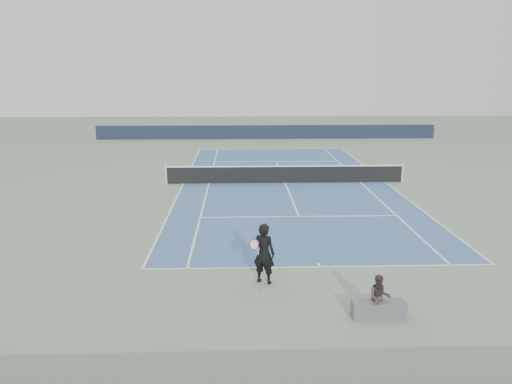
{
  "coord_description": "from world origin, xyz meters",
  "views": [
    {
      "loc": [
        -2.49,
        -26.27,
        5.96
      ],
      "look_at": [
        -1.8,
        -6.47,
        1.1
      ],
      "focal_mm": 35.0,
      "sensor_mm": 36.0,
      "label": 1
    }
  ],
  "objects_px": {
    "tennis_player": "(264,253)",
    "tennis_net": "(285,174)",
    "spectator_bench": "(379,303)",
    "tennis_ball": "(263,293)"
  },
  "relations": [
    {
      "from": "tennis_net",
      "to": "spectator_bench",
      "type": "relative_size",
      "value": 9.51
    },
    {
      "from": "spectator_bench",
      "to": "tennis_net",
      "type": "bearing_deg",
      "value": 93.5
    },
    {
      "from": "tennis_player",
      "to": "tennis_ball",
      "type": "distance_m",
      "value": 1.16
    },
    {
      "from": "tennis_player",
      "to": "tennis_ball",
      "type": "relative_size",
      "value": 25.82
    },
    {
      "from": "tennis_net",
      "to": "spectator_bench",
      "type": "xyz_separation_m",
      "value": [
        0.93,
        -15.12,
        -0.12
      ]
    },
    {
      "from": "tennis_ball",
      "to": "spectator_bench",
      "type": "relative_size",
      "value": 0.05
    },
    {
      "from": "tennis_net",
      "to": "tennis_player",
      "type": "relative_size",
      "value": 7.25
    },
    {
      "from": "tennis_net",
      "to": "tennis_ball",
      "type": "height_order",
      "value": "tennis_net"
    },
    {
      "from": "tennis_player",
      "to": "tennis_net",
      "type": "bearing_deg",
      "value": 82.07
    },
    {
      "from": "tennis_player",
      "to": "spectator_bench",
      "type": "height_order",
      "value": "tennis_player"
    }
  ]
}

